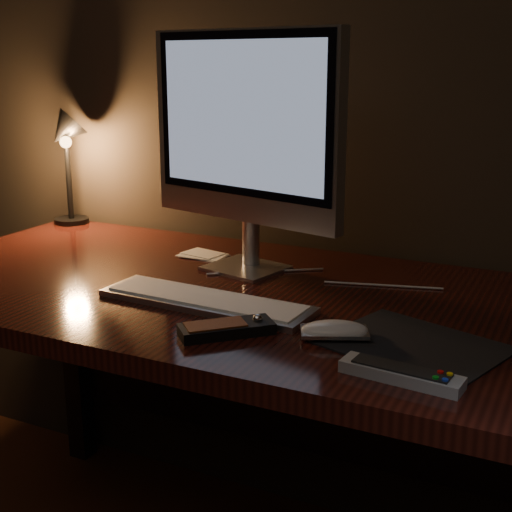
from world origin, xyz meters
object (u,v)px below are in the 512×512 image
at_px(keyboard, 206,300).
at_px(desk, 263,338).
at_px(mouse, 334,333).
at_px(media_remote, 226,328).
at_px(desk_lamp, 66,147).
at_px(tv_remote, 401,374).
at_px(monitor, 244,132).

bearing_deg(keyboard, desk, 81.10).
xyz_separation_m(mouse, media_remote, (-0.17, -0.06, 0.00)).
xyz_separation_m(keyboard, desk_lamp, (-0.68, 0.41, 0.21)).
bearing_deg(tv_remote, desk, 144.18).
height_order(desk, keyboard, keyboard).
relative_size(tv_remote, desk_lamp, 0.57).
height_order(keyboard, mouse, mouse).
bearing_deg(desk, keyboard, -101.73).
height_order(desk, desk_lamp, desk_lamp).
bearing_deg(desk, media_remote, -76.44).
distance_m(monitor, keyboard, 0.39).
xyz_separation_m(desk, keyboard, (-0.04, -0.18, 0.14)).
height_order(mouse, desk_lamp, desk_lamp).
distance_m(desk, keyboard, 0.23).
relative_size(monitor, media_remote, 3.28).
distance_m(desk, tv_remote, 0.54).
distance_m(desk, monitor, 0.45).
relative_size(keyboard, mouse, 3.80).
relative_size(mouse, desk_lamp, 0.35).
bearing_deg(desk_lamp, keyboard, -18.53).
bearing_deg(monitor, tv_remote, -27.89).
xyz_separation_m(keyboard, tv_remote, (0.43, -0.17, 0.00)).
distance_m(mouse, desk_lamp, 1.09).
xyz_separation_m(desk, tv_remote, (0.39, -0.35, 0.14)).
relative_size(desk, tv_remote, 8.55).
height_order(keyboard, media_remote, media_remote).
bearing_deg(desk_lamp, tv_remote, -14.83).
relative_size(media_remote, tv_remote, 0.85).
bearing_deg(keyboard, media_remote, -44.66).
xyz_separation_m(keyboard, media_remote, (0.11, -0.12, 0.00)).
bearing_deg(keyboard, monitor, 101.73).
distance_m(monitor, desk_lamp, 0.67).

